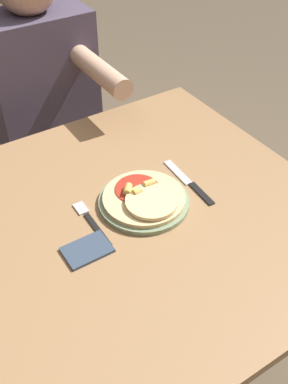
{
  "coord_description": "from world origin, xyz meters",
  "views": [
    {
      "loc": [
        -0.43,
        -0.72,
        1.56
      ],
      "look_at": [
        0.05,
        0.02,
        0.79
      ],
      "focal_mm": 42.0,
      "sensor_mm": 36.0,
      "label": 1
    }
  ],
  "objects_px": {
    "plate": "(144,201)",
    "fork": "(90,220)",
    "pizza": "(145,198)",
    "dining_table": "(134,244)",
    "knife": "(189,182)",
    "person_diner": "(45,96)"
  },
  "relations": [
    {
      "from": "dining_table",
      "to": "person_diner",
      "type": "bearing_deg",
      "value": 84.47
    },
    {
      "from": "fork",
      "to": "person_diner",
      "type": "bearing_deg",
      "value": 75.99
    },
    {
      "from": "person_diner",
      "to": "knife",
      "type": "bearing_deg",
      "value": -80.33
    },
    {
      "from": "dining_table",
      "to": "person_diner",
      "type": "relative_size",
      "value": 0.83
    },
    {
      "from": "dining_table",
      "to": "plate",
      "type": "relative_size",
      "value": 4.19
    },
    {
      "from": "plate",
      "to": "person_diner",
      "type": "xyz_separation_m",
      "value": [
        0.03,
        0.73,
        -0.04
      ]
    },
    {
      "from": "person_diner",
      "to": "dining_table",
      "type": "bearing_deg",
      "value": -95.53
    },
    {
      "from": "dining_table",
      "to": "fork",
      "type": "xyz_separation_m",
      "value": [
        -0.1,
        0.04,
        0.12
      ]
    },
    {
      "from": "dining_table",
      "to": "pizza",
      "type": "distance_m",
      "value": 0.15
    },
    {
      "from": "pizza",
      "to": "fork",
      "type": "distance_m",
      "value": 0.15
    },
    {
      "from": "dining_table",
      "to": "fork",
      "type": "height_order",
      "value": "fork"
    },
    {
      "from": "pizza",
      "to": "fork",
      "type": "height_order",
      "value": "pizza"
    },
    {
      "from": "dining_table",
      "to": "knife",
      "type": "relative_size",
      "value": 4.57
    },
    {
      "from": "dining_table",
      "to": "pizza",
      "type": "xyz_separation_m",
      "value": [
        0.05,
        0.02,
        0.14
      ]
    },
    {
      "from": "dining_table",
      "to": "pizza",
      "type": "bearing_deg",
      "value": 19.01
    },
    {
      "from": "pizza",
      "to": "dining_table",
      "type": "bearing_deg",
      "value": -160.99
    },
    {
      "from": "plate",
      "to": "fork",
      "type": "relative_size",
      "value": 1.38
    },
    {
      "from": "knife",
      "to": "person_diner",
      "type": "bearing_deg",
      "value": 99.67
    },
    {
      "from": "fork",
      "to": "dining_table",
      "type": "bearing_deg",
      "value": -20.93
    },
    {
      "from": "plate",
      "to": "person_diner",
      "type": "bearing_deg",
      "value": 87.91
    },
    {
      "from": "pizza",
      "to": "fork",
      "type": "bearing_deg",
      "value": 170.89
    },
    {
      "from": "knife",
      "to": "person_diner",
      "type": "height_order",
      "value": "person_diner"
    }
  ]
}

